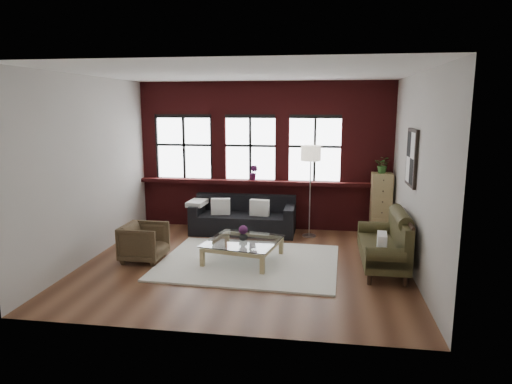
# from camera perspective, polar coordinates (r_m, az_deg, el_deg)

# --- Properties ---
(floor) EXTENTS (5.50, 5.50, 0.00)m
(floor) POSITION_cam_1_polar(r_m,az_deg,el_deg) (7.98, -1.36, -8.92)
(floor) COLOR #532F1E
(floor) RESTS_ON ground
(ceiling) EXTENTS (5.50, 5.50, 0.00)m
(ceiling) POSITION_cam_1_polar(r_m,az_deg,el_deg) (7.54, -1.48, 14.65)
(ceiling) COLOR white
(ceiling) RESTS_ON ground
(wall_back) EXTENTS (5.50, 0.00, 5.50)m
(wall_back) POSITION_cam_1_polar(r_m,az_deg,el_deg) (10.05, 1.04, 4.54)
(wall_back) COLOR #B5B1A8
(wall_back) RESTS_ON ground
(wall_front) EXTENTS (5.50, 0.00, 5.50)m
(wall_front) POSITION_cam_1_polar(r_m,az_deg,el_deg) (5.19, -6.17, -1.40)
(wall_front) COLOR #B5B1A8
(wall_front) RESTS_ON ground
(wall_left) EXTENTS (0.00, 5.00, 5.00)m
(wall_left) POSITION_cam_1_polar(r_m,az_deg,el_deg) (8.51, -20.00, 2.76)
(wall_left) COLOR #B5B1A8
(wall_left) RESTS_ON ground
(wall_right) EXTENTS (0.00, 5.00, 5.00)m
(wall_right) POSITION_cam_1_polar(r_m,az_deg,el_deg) (7.63, 19.41, 1.94)
(wall_right) COLOR #B5B1A8
(wall_right) RESTS_ON ground
(brick_backwall) EXTENTS (5.50, 0.12, 3.20)m
(brick_backwall) POSITION_cam_1_polar(r_m,az_deg,el_deg) (9.99, 1.00, 4.50)
(brick_backwall) COLOR #511314
(brick_backwall) RESTS_ON floor
(sill_ledge) EXTENTS (5.50, 0.30, 0.08)m
(sill_ledge) POSITION_cam_1_polar(r_m,az_deg,el_deg) (9.98, 0.92, 1.25)
(sill_ledge) COLOR #511314
(sill_ledge) RESTS_ON brick_backwall
(window_left) EXTENTS (1.38, 0.10, 1.50)m
(window_left) POSITION_cam_1_polar(r_m,az_deg,el_deg) (10.37, -8.94, 5.44)
(window_left) COLOR black
(window_left) RESTS_ON brick_backwall
(window_mid) EXTENTS (1.38, 0.10, 1.50)m
(window_mid) POSITION_cam_1_polar(r_m,az_deg,el_deg) (10.03, -0.70, 5.39)
(window_mid) COLOR black
(window_mid) RESTS_ON brick_backwall
(window_right) EXTENTS (1.38, 0.10, 1.50)m
(window_right) POSITION_cam_1_polar(r_m,az_deg,el_deg) (9.90, 7.36, 5.23)
(window_right) COLOR black
(window_right) RESTS_ON brick_backwall
(wall_poster) EXTENTS (0.05, 0.74, 0.94)m
(wall_poster) POSITION_cam_1_polar(r_m,az_deg,el_deg) (7.88, 18.90, 4.08)
(wall_poster) COLOR black
(wall_poster) RESTS_ON wall_right
(shag_rug) EXTENTS (3.12, 2.50, 0.03)m
(shag_rug) POSITION_cam_1_polar(r_m,az_deg,el_deg) (8.01, -0.89, -8.74)
(shag_rug) COLOR silver
(shag_rug) RESTS_ON floor
(dark_sofa) EXTENTS (2.19, 0.89, 0.79)m
(dark_sofa) POSITION_cam_1_polar(r_m,az_deg,el_deg) (9.73, -1.61, -2.88)
(dark_sofa) COLOR black
(dark_sofa) RESTS_ON floor
(pillow_a) EXTENTS (0.42, 0.20, 0.34)m
(pillow_a) POSITION_cam_1_polar(r_m,az_deg,el_deg) (9.68, -4.45, -1.81)
(pillow_a) COLOR white
(pillow_a) RESTS_ON dark_sofa
(pillow_b) EXTENTS (0.41, 0.18, 0.34)m
(pillow_b) POSITION_cam_1_polar(r_m,az_deg,el_deg) (9.53, 0.44, -1.98)
(pillow_b) COLOR white
(pillow_b) RESTS_ON dark_sofa
(vintage_settee) EXTENTS (0.78, 1.77, 0.94)m
(vintage_settee) POSITION_cam_1_polar(r_m,az_deg,el_deg) (7.89, 15.53, -5.96)
(vintage_settee) COLOR #353118
(vintage_settee) RESTS_ON floor
(pillow_settee) EXTENTS (0.17, 0.39, 0.34)m
(pillow_settee) POSITION_cam_1_polar(r_m,az_deg,el_deg) (7.34, 15.45, -6.32)
(pillow_settee) COLOR white
(pillow_settee) RESTS_ON vintage_settee
(armchair) EXTENTS (0.74, 0.72, 0.66)m
(armchair) POSITION_cam_1_polar(r_m,az_deg,el_deg) (8.28, -13.80, -6.11)
(armchair) COLOR #423321
(armchair) RESTS_ON floor
(coffee_table) EXTENTS (1.39, 1.39, 0.40)m
(coffee_table) POSITION_cam_1_polar(r_m,az_deg,el_deg) (8.03, -1.60, -7.39)
(coffee_table) COLOR tan
(coffee_table) RESTS_ON shag_rug
(vase) EXTENTS (0.15, 0.15, 0.16)m
(vase) POSITION_cam_1_polar(r_m,az_deg,el_deg) (7.95, -1.61, -5.51)
(vase) COLOR #B2B2B2
(vase) RESTS_ON coffee_table
(flowers) EXTENTS (0.16, 0.16, 0.16)m
(flowers) POSITION_cam_1_polar(r_m,az_deg,el_deg) (7.92, -1.62, -4.74)
(flowers) COLOR #4D1A47
(flowers) RESTS_ON vase
(drawer_chest) EXTENTS (0.41, 0.41, 1.33)m
(drawer_chest) POSITION_cam_1_polar(r_m,az_deg,el_deg) (9.77, 15.34, -1.59)
(drawer_chest) COLOR tan
(drawer_chest) RESTS_ON floor
(potted_plant_top) EXTENTS (0.39, 0.36, 0.34)m
(potted_plant_top) POSITION_cam_1_polar(r_m,az_deg,el_deg) (9.63, 15.59, 3.29)
(potted_plant_top) COLOR #2D5923
(potted_plant_top) RESTS_ON drawer_chest
(floor_lamp) EXTENTS (0.40, 0.40, 2.04)m
(floor_lamp) POSITION_cam_1_polar(r_m,az_deg,el_deg) (9.41, 6.78, 0.47)
(floor_lamp) COLOR #A5A5A8
(floor_lamp) RESTS_ON floor
(sill_plant) EXTENTS (0.23, 0.21, 0.34)m
(sill_plant) POSITION_cam_1_polar(r_m,az_deg,el_deg) (9.95, -0.30, 2.45)
(sill_plant) COLOR #4D1A47
(sill_plant) RESTS_ON sill_ledge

